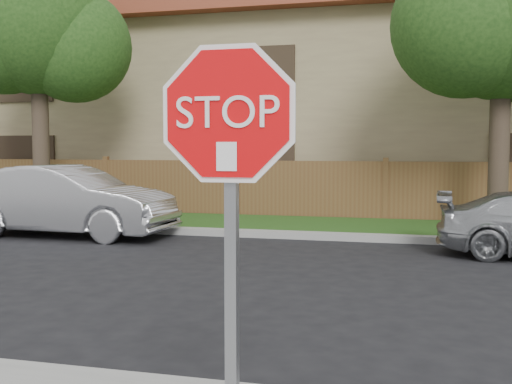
# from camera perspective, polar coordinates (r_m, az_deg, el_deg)

# --- Properties ---
(far_curb) EXTENTS (70.00, 0.30, 0.15)m
(far_curb) POSITION_cam_1_polar(r_m,az_deg,el_deg) (12.79, 11.69, -4.32)
(far_curb) COLOR gray
(far_curb) RESTS_ON ground
(grass_strip) EXTENTS (70.00, 3.00, 0.12)m
(grass_strip) POSITION_cam_1_polar(r_m,az_deg,el_deg) (14.43, 11.96, -3.41)
(grass_strip) COLOR #1E4714
(grass_strip) RESTS_ON ground
(fence) EXTENTS (70.00, 0.12, 1.60)m
(fence) POSITION_cam_1_polar(r_m,az_deg,el_deg) (15.94, 12.22, -0.01)
(fence) COLOR brown
(fence) RESTS_ON ground
(apartment_building) EXTENTS (35.20, 9.20, 7.20)m
(apartment_building) POSITION_cam_1_polar(r_m,az_deg,el_deg) (21.55, 12.84, 8.35)
(apartment_building) COLOR #92805A
(apartment_building) RESTS_ON ground
(tree_left) EXTENTS (4.80, 3.90, 7.78)m
(tree_left) POSITION_cam_1_polar(r_m,az_deg,el_deg) (17.27, -20.28, 14.89)
(tree_left) COLOR #382B21
(tree_left) RESTS_ON ground
(tree_mid) EXTENTS (4.80, 3.90, 7.35)m
(tree_mid) POSITION_cam_1_polar(r_m,az_deg,el_deg) (14.49, 22.62, 15.53)
(tree_mid) COLOR #382B21
(tree_mid) RESTS_ON ground
(stop_sign) EXTENTS (1.01, 0.13, 2.55)m
(stop_sign) POSITION_cam_1_polar(r_m,az_deg,el_deg) (3.14, -2.58, 1.58)
(stop_sign) COLOR gray
(stop_sign) RESTS_ON sidewalk_near
(sedan_left) EXTENTS (4.83, 1.82, 1.57)m
(sedan_left) POSITION_cam_1_polar(r_m,az_deg,el_deg) (13.85, -17.51, -0.81)
(sedan_left) COLOR #BABBBF
(sedan_left) RESTS_ON ground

